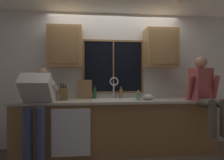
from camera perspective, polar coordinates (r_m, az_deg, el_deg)
back_wall at (r=3.50m, az=0.75°, el=0.14°), size 5.83×0.12×2.55m
ceiling_downlight_right at (r=3.39m, az=21.12°, el=22.06°), size 0.14×0.14×0.01m
window_glass at (r=3.44m, az=0.43°, el=4.31°), size 1.10×0.02×0.95m
window_frame_top at (r=3.49m, az=0.44°, el=12.40°), size 1.17×0.02×0.04m
window_frame_bottom at (r=3.43m, az=0.44°, el=-3.92°), size 1.17×0.02×0.04m
window_frame_left at (r=3.42m, az=-9.10°, el=4.32°), size 0.03×0.02×0.95m
window_frame_right at (r=3.53m, az=9.67°, el=4.20°), size 0.03×0.02×0.95m
window_mullion_center at (r=3.43m, az=0.45°, el=4.32°), size 0.02×0.02×0.95m
lower_cabinet_run at (r=3.27m, az=1.44°, el=-14.71°), size 3.43×0.58×0.88m
countertop at (r=3.16m, az=1.49°, el=-6.72°), size 3.49×0.62×0.04m
dishwasher_front at (r=2.96m, az=-12.93°, el=-16.00°), size 0.60×0.02×0.74m
upper_cabinet_left at (r=3.34m, az=-14.63°, el=10.19°), size 0.59×0.36×0.72m
upper_cabinet_right at (r=3.52m, az=15.24°, el=9.69°), size 0.59×0.36×0.72m
sink at (r=3.17m, az=0.97°, el=-8.10°), size 0.80×0.46×0.21m
faucet at (r=3.32m, az=0.75°, el=-1.63°), size 0.18×0.09×0.40m
person_standing at (r=2.99m, az=-22.62°, el=-6.46°), size 0.53×0.72×1.49m
person_sitting_on_counter at (r=3.40m, az=27.40°, el=-2.81°), size 0.54×0.66×1.26m
knife_block at (r=3.23m, az=-15.14°, el=-4.28°), size 0.12×0.18×0.32m
cutting_board at (r=3.34m, az=-8.56°, el=-2.98°), size 0.25×0.09×0.35m
mixing_bowl at (r=3.24m, az=11.43°, el=-5.38°), size 0.20×0.20×0.10m
soap_dispenser at (r=3.11m, az=8.33°, el=-5.16°), size 0.06×0.07×0.19m
bottle_green_glass at (r=3.38m, az=2.87°, el=-4.30°), size 0.06×0.06×0.23m
bottle_tall_clear at (r=3.35m, az=-5.54°, el=-4.18°), size 0.06×0.06×0.25m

